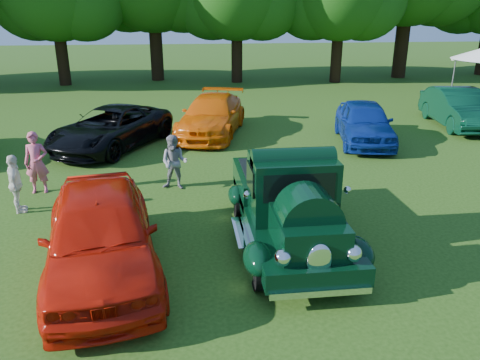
{
  "coord_description": "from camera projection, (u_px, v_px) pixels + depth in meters",
  "views": [
    {
      "loc": [
        -0.91,
        -8.73,
        4.79
      ],
      "look_at": [
        0.29,
        1.19,
        1.1
      ],
      "focal_mm": 35.0,
      "sensor_mm": 36.0,
      "label": 1
    }
  ],
  "objects": [
    {
      "name": "spectator_white",
      "position": [
        16.0,
        184.0,
        11.43
      ],
      "size": [
        0.58,
        0.93,
        1.48
      ],
      "primitive_type": "imported",
      "rotation": [
        0.0,
        0.0,
        1.84
      ],
      "color": "silver",
      "rests_on": "ground"
    },
    {
      "name": "ground",
      "position": [
        233.0,
        249.0,
        9.9
      ],
      "size": [
        120.0,
        120.0,
        0.0
      ],
      "primitive_type": "plane",
      "color": "#234710",
      "rests_on": "ground"
    },
    {
      "name": "back_car_green",
      "position": [
        458.0,
        108.0,
        19.8
      ],
      "size": [
        2.35,
        5.05,
        1.6
      ],
      "primitive_type": "imported",
      "rotation": [
        0.0,
        0.0,
        -0.14
      ],
      "color": "black",
      "rests_on": "ground"
    },
    {
      "name": "back_car_black",
      "position": [
        111.0,
        128.0,
        16.78
      ],
      "size": [
        4.63,
        5.8,
        1.47
      ],
      "primitive_type": "imported",
      "rotation": [
        0.0,
        0.0,
        -0.49
      ],
      "color": "black",
      "rests_on": "ground"
    },
    {
      "name": "spectator_pink",
      "position": [
        37.0,
        163.0,
        12.64
      ],
      "size": [
        0.64,
        0.44,
        1.71
      ],
      "primitive_type": "imported",
      "rotation": [
        0.0,
        0.0,
        0.05
      ],
      "color": "#CE5573",
      "rests_on": "ground"
    },
    {
      "name": "red_convertible",
      "position": [
        100.0,
        233.0,
        8.72
      ],
      "size": [
        2.8,
        5.23,
        1.69
      ],
      "primitive_type": "imported",
      "rotation": [
        0.0,
        0.0,
        0.17
      ],
      "color": "red",
      "rests_on": "ground"
    },
    {
      "name": "spectator_grey",
      "position": [
        174.0,
        162.0,
        12.93
      ],
      "size": [
        0.87,
        0.75,
        1.54
      ],
      "primitive_type": "imported",
      "rotation": [
        0.0,
        0.0,
        -0.25
      ],
      "color": "gray",
      "rests_on": "ground"
    },
    {
      "name": "back_car_orange",
      "position": [
        212.0,
        116.0,
        18.6
      ],
      "size": [
        3.44,
        5.61,
        1.52
      ],
      "primitive_type": "imported",
      "rotation": [
        0.0,
        0.0,
        -0.27
      ],
      "color": "orange",
      "rests_on": "ground"
    },
    {
      "name": "back_car_blue",
      "position": [
        364.0,
        122.0,
        17.44
      ],
      "size": [
        2.71,
        4.83,
        1.55
      ],
      "primitive_type": "imported",
      "rotation": [
        0.0,
        0.0,
        -0.2
      ],
      "color": "navy",
      "rests_on": "ground"
    },
    {
      "name": "hero_pickup",
      "position": [
        289.0,
        205.0,
        9.91
      ],
      "size": [
        2.38,
        5.12,
        2.0
      ],
      "color": "black",
      "rests_on": "ground"
    }
  ]
}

